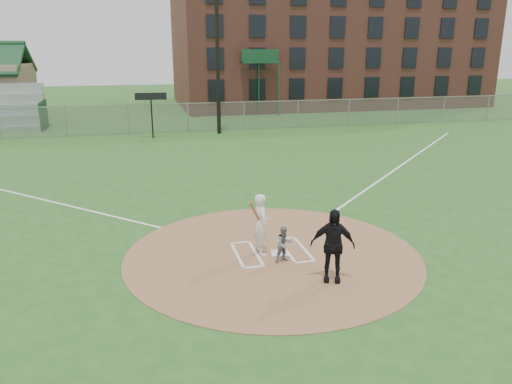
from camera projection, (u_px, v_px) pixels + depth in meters
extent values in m
plane|color=#26571E|center=(272.00, 254.00, 14.26)|extent=(140.00, 140.00, 0.00)
cylinder|color=#9B6E49|center=(272.00, 254.00, 14.26)|extent=(8.40, 8.40, 0.02)
cube|color=silver|center=(279.00, 253.00, 14.26)|extent=(0.56, 0.56, 0.03)
cube|color=white|center=(399.00, 167.00, 24.70)|extent=(17.04, 17.04, 0.01)
cube|color=white|center=(5.00, 191.00, 20.62)|extent=(17.04, 17.04, 0.01)
imported|color=slate|center=(284.00, 244.00, 13.62)|extent=(0.57, 0.49, 1.02)
imported|color=black|center=(333.00, 245.00, 12.39)|extent=(1.20, 0.82, 1.89)
cube|color=white|center=(237.00, 255.00, 14.17)|extent=(0.08, 1.80, 0.01)
cube|color=white|center=(256.00, 253.00, 14.30)|extent=(0.08, 1.80, 0.01)
cube|color=white|center=(240.00, 243.00, 15.07)|extent=(0.62, 0.08, 0.01)
cube|color=white|center=(254.00, 267.00, 13.39)|extent=(0.62, 0.08, 0.01)
cube|color=white|center=(304.00, 249.00, 14.62)|extent=(0.08, 1.80, 0.01)
cube|color=white|center=(286.00, 250.00, 14.50)|extent=(0.08, 1.80, 0.01)
cube|color=white|center=(286.00, 238.00, 15.40)|extent=(0.62, 0.08, 0.01)
cube|color=white|center=(305.00, 262.00, 13.72)|extent=(0.62, 0.08, 0.01)
imported|color=white|center=(261.00, 224.00, 14.06)|extent=(0.43, 0.65, 1.77)
cylinder|color=#935B3A|center=(254.00, 211.00, 13.47)|extent=(0.43, 0.51, 0.70)
cube|color=slate|center=(188.00, 118.00, 34.52)|extent=(56.00, 0.03, 2.00)
cube|color=gray|center=(187.00, 103.00, 34.24)|extent=(56.00, 0.06, 0.06)
cube|color=gray|center=(188.00, 118.00, 34.52)|extent=(56.08, 0.08, 2.00)
cube|color=#194728|center=(44.00, 115.00, 36.17)|extent=(0.08, 3.20, 2.00)
cube|color=brown|center=(324.00, 29.00, 51.26)|extent=(30.00, 16.00, 15.00)
cube|color=black|center=(357.00, 27.00, 43.74)|extent=(26.60, 0.10, 12.20)
cube|color=#194728|center=(260.00, 62.00, 41.97)|extent=(3.20, 1.00, 0.15)
cube|color=#194728|center=(259.00, 89.00, 43.07)|extent=(0.12, 0.12, 4.50)
cube|color=#194728|center=(278.00, 89.00, 42.52)|extent=(0.12, 0.12, 4.50)
cube|color=#194728|center=(260.00, 55.00, 41.82)|extent=(3.20, 0.08, 1.00)
cylinder|color=black|center=(217.00, 43.00, 32.64)|extent=(0.26, 0.26, 12.00)
cylinder|color=black|center=(152.00, 118.00, 32.19)|extent=(0.10, 0.10, 2.60)
cube|color=black|center=(151.00, 96.00, 31.79)|extent=(2.00, 0.10, 0.45)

